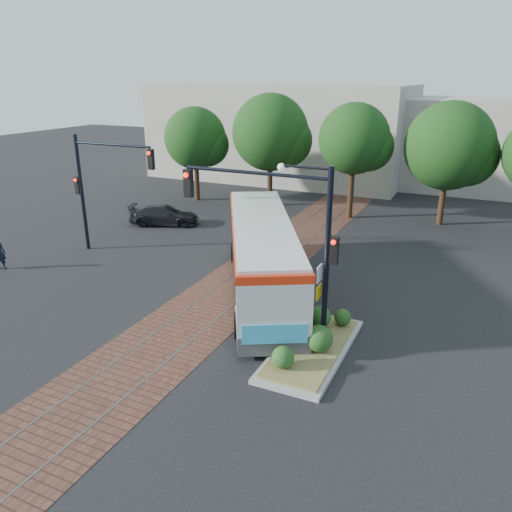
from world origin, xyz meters
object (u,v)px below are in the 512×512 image
(traffic_island, at_px, (314,342))
(city_bus, at_px, (262,252))
(signal_pole_main, at_px, (291,228))
(signal_pole_left, at_px, (97,179))
(parked_car, at_px, (164,215))

(traffic_island, bearing_deg, city_bus, 133.38)
(traffic_island, distance_m, signal_pole_main, 3.95)
(city_bus, height_order, traffic_island, city_bus)
(signal_pole_left, xyz_separation_m, parked_car, (-0.11, 5.57, -3.25))
(traffic_island, bearing_deg, signal_pole_main, 174.64)
(city_bus, relative_size, traffic_island, 2.16)
(city_bus, height_order, parked_car, city_bus)
(traffic_island, distance_m, signal_pole_left, 14.50)
(signal_pole_left, relative_size, parked_car, 1.41)
(signal_pole_main, bearing_deg, signal_pole_left, 158.55)
(signal_pole_main, xyz_separation_m, parked_car, (-12.34, 10.37, -3.54))
(traffic_island, distance_m, parked_car, 16.92)
(signal_pole_main, relative_size, parked_car, 1.41)
(city_bus, xyz_separation_m, parked_car, (-9.62, 6.57, -1.10))
(signal_pole_left, bearing_deg, traffic_island, -20.36)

